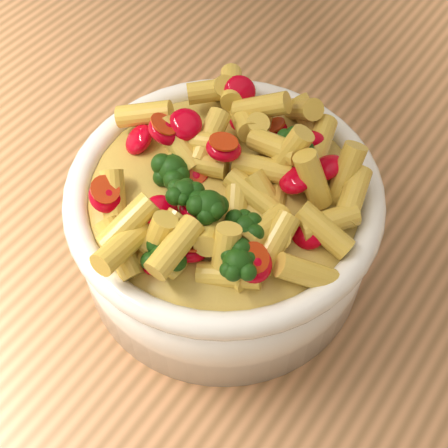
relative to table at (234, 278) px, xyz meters
The scene contains 3 objects.
table is the anchor object (origin of this frame).
serving_bowl 0.16m from the table, 67.26° to the right, with size 0.22×0.22×0.10m.
pasta_salad 0.21m from the table, 67.26° to the right, with size 0.17×0.17×0.04m.
Camera 1 is at (0.17, -0.25, 1.32)m, focal length 50.00 mm.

